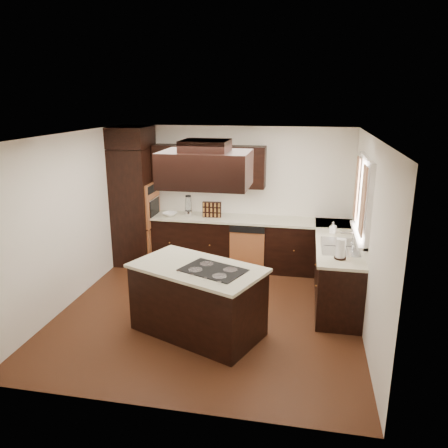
{
  "coord_description": "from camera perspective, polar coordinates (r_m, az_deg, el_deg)",
  "views": [
    {
      "loc": [
        1.29,
        -5.57,
        2.98
      ],
      "look_at": [
        0.1,
        0.6,
        1.15
      ],
      "focal_mm": 35.0,
      "sensor_mm": 36.0,
      "label": 1
    }
  ],
  "objects": [
    {
      "name": "cooktop",
      "position": [
        5.42,
        -1.46,
        -6.04
      ],
      "size": [
        0.89,
        0.76,
        0.01
      ],
      "primitive_type": "cube",
      "rotation": [
        0.0,
        0.0,
        -0.39
      ],
      "color": "black",
      "rests_on": "island_top"
    },
    {
      "name": "sink_rim",
      "position": [
        6.47,
        14.87,
        -2.84
      ],
      "size": [
        0.52,
        0.84,
        0.01
      ],
      "primitive_type": "cube",
      "color": "silver",
      "rests_on": "countertop_right"
    },
    {
      "name": "paper_towel",
      "position": [
        5.95,
        14.99,
        -3.17
      ],
      "size": [
        0.14,
        0.14,
        0.28
      ],
      "primitive_type": "cylinder",
      "rotation": [
        0.0,
        0.0,
        -0.09
      ],
      "color": "white",
      "rests_on": "countertop_right"
    },
    {
      "name": "blender_pitcher",
      "position": [
        7.82,
        -4.68,
        2.65
      ],
      "size": [
        0.13,
        0.13,
        0.26
      ],
      "primitive_type": "cone",
      "color": "silver",
      "rests_on": "blender_base"
    },
    {
      "name": "mixing_bowl",
      "position": [
        7.93,
        -7.08,
        1.28
      ],
      "size": [
        0.31,
        0.31,
        0.06
      ],
      "primitive_type": "imported",
      "rotation": [
        0.0,
        0.0,
        -0.27
      ],
      "color": "white",
      "rests_on": "countertop_back"
    },
    {
      "name": "countertop_right",
      "position": [
        6.81,
        14.56,
        -2.08
      ],
      "size": [
        0.63,
        2.4,
        0.04
      ],
      "primitive_type": "cube",
      "color": "beige",
      "rests_on": "base_cabinets_right"
    },
    {
      "name": "ceiling",
      "position": [
        5.74,
        -2.16,
        11.53
      ],
      "size": [
        4.2,
        4.2,
        0.02
      ],
      "primitive_type": "cube",
      "color": "silver",
      "rests_on": "ground"
    },
    {
      "name": "hood_duct",
      "position": [
        5.19,
        -2.45,
        10.2
      ],
      "size": [
        0.55,
        0.5,
        0.13
      ],
      "primitive_type": "cube",
      "color": "black",
      "rests_on": "ceiling"
    },
    {
      "name": "spice_rack",
      "position": [
        7.76,
        -1.59,
        1.9
      ],
      "size": [
        0.34,
        0.11,
        0.28
      ],
      "primitive_type": "cube",
      "rotation": [
        0.0,
        0.0,
        0.09
      ],
      "color": "black",
      "rests_on": "countertop_back"
    },
    {
      "name": "wall_oven_face",
      "position": [
        7.98,
        -9.29,
        2.55
      ],
      "size": [
        0.05,
        0.62,
        0.78
      ],
      "primitive_type": "cube",
      "color": "#B26638",
      "rests_on": "oven_column"
    },
    {
      "name": "island",
      "position": [
        5.75,
        -3.44,
        -10.01
      ],
      "size": [
        1.81,
        1.42,
        0.88
      ],
      "primitive_type": "cube",
      "rotation": [
        0.0,
        0.0,
        -0.39
      ],
      "color": "black",
      "rests_on": "floor"
    },
    {
      "name": "floor",
      "position": [
        6.45,
        -1.92,
        -11.38
      ],
      "size": [
        4.2,
        4.2,
        0.02
      ],
      "primitive_type": "cube",
      "color": "#5D3019",
      "rests_on": "ground"
    },
    {
      "name": "wall_right",
      "position": [
        5.89,
        18.42,
        -1.71
      ],
      "size": [
        0.02,
        4.2,
        2.5
      ],
      "primitive_type": "cube",
      "color": "white",
      "rests_on": "ground"
    },
    {
      "name": "island_top",
      "position": [
        5.56,
        -3.52,
        -5.76
      ],
      "size": [
        1.89,
        1.5,
        0.04
      ],
      "primitive_type": "cube",
      "rotation": [
        0.0,
        0.0,
        -0.39
      ],
      "color": "beige",
      "rests_on": "island"
    },
    {
      "name": "dishwasher_front",
      "position": [
        7.59,
        2.99,
        -3.68
      ],
      "size": [
        0.6,
        0.05,
        0.72
      ],
      "primitive_type": "cube",
      "color": "#B26638",
      "rests_on": "floor"
    },
    {
      "name": "curtain_left",
      "position": [
        5.88,
        17.69,
        2.9
      ],
      "size": [
        0.02,
        0.34,
        0.9
      ],
      "primitive_type": "cube",
      "color": "beige",
      "rests_on": "wall_right"
    },
    {
      "name": "window_pane",
      "position": [
        6.31,
        18.05,
        3.27
      ],
      "size": [
        0.0,
        1.2,
        1.0
      ],
      "primitive_type": "cube",
      "color": "white",
      "rests_on": "wall_right"
    },
    {
      "name": "wall_front",
      "position": [
        4.08,
        -8.76,
        -9.06
      ],
      "size": [
        4.2,
        0.02,
        2.5
      ],
      "primitive_type": "cube",
      "color": "white",
      "rests_on": "ground"
    },
    {
      "name": "range_hood",
      "position": [
        5.22,
        -2.42,
        7.2
      ],
      "size": [
        1.05,
        0.72,
        0.42
      ],
      "primitive_type": "cube",
      "color": "black",
      "rests_on": "ceiling"
    },
    {
      "name": "countertop_back",
      "position": [
        7.74,
        1.19,
        0.65
      ],
      "size": [
        2.93,
        0.63,
        0.04
      ],
      "primitive_type": "cube",
      "color": "beige",
      "rests_on": "base_cabinets_back"
    },
    {
      "name": "wall_back",
      "position": [
        7.98,
        1.36,
        3.71
      ],
      "size": [
        4.2,
        0.02,
        2.5
      ],
      "primitive_type": "cube",
      "color": "white",
      "rests_on": "ground"
    },
    {
      "name": "soap_bottle",
      "position": [
        7.05,
        14.05,
        -0.46
      ],
      "size": [
        0.11,
        0.11,
        0.19
      ],
      "primitive_type": "imported",
      "rotation": [
        0.0,
        0.0,
        -0.38
      ],
      "color": "white",
      "rests_on": "countertop_right"
    },
    {
      "name": "upper_cabinets",
      "position": [
        7.78,
        -1.99,
        7.58
      ],
      "size": [
        2.0,
        0.34,
        0.72
      ],
      "primitive_type": "cube",
      "color": "black",
      "rests_on": "wall_back"
    },
    {
      "name": "wall_left",
      "position": [
        6.75,
        -19.77,
        0.41
      ],
      "size": [
        0.02,
        4.2,
        2.5
      ],
      "primitive_type": "cube",
      "color": "white",
      "rests_on": "ground"
    },
    {
      "name": "blender_base",
      "position": [
        7.87,
        -4.65,
        1.38
      ],
      "size": [
        0.15,
        0.15,
        0.1
      ],
      "primitive_type": "cylinder",
      "color": "silver",
      "rests_on": "countertop_back"
    },
    {
      "name": "base_cabinets_right",
      "position": [
        6.97,
        14.42,
        -5.68
      ],
      "size": [
        0.6,
        2.4,
        0.88
      ],
      "primitive_type": "cube",
      "color": "black",
      "rests_on": "floor"
    },
    {
      "name": "oven_column",
      "position": [
        8.12,
        -11.59,
        2.23
      ],
      "size": [
        0.65,
        0.75,
        2.12
      ],
      "primitive_type": "cube",
      "color": "black",
      "rests_on": "floor"
    },
    {
      "name": "window_frame",
      "position": [
        6.31,
        17.79,
        3.29
      ],
      "size": [
        0.06,
        1.32,
        1.12
      ],
      "primitive_type": "cube",
      "color": "white",
      "rests_on": "wall_right"
    },
    {
      "name": "curtain_right",
      "position": [
        6.7,
        16.93,
        4.52
      ],
      "size": [
        0.02,
        0.34,
        0.9
      ],
      "primitive_type": "cube",
      "color": "beige",
      "rests_on": "wall_right"
    },
    {
      "name": "base_cabinets_back",
      "position": [
        7.89,
        1.19,
        -2.54
      ],
      "size": [
        2.93,
        0.6,
        0.88
      ],
      "primitive_type": "cube",
      "color": "black",
      "rests_on": "floor"
    }
  ]
}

